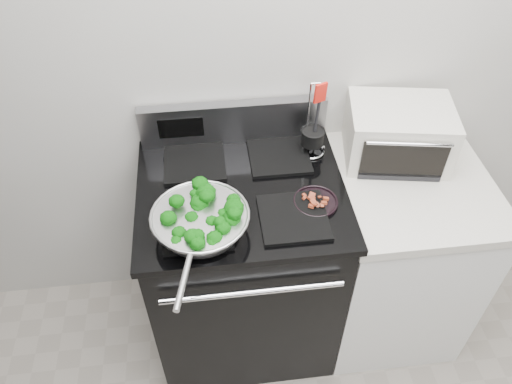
{
  "coord_description": "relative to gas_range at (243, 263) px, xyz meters",
  "views": [
    {
      "loc": [
        -0.41,
        0.07,
        2.27
      ],
      "look_at": [
        -0.25,
        1.36,
        0.98
      ],
      "focal_mm": 35.0,
      "sensor_mm": 36.0,
      "label": 1
    }
  ],
  "objects": [
    {
      "name": "back_wall",
      "position": [
        0.3,
        0.34,
        0.86
      ],
      "size": [
        4.0,
        0.02,
        2.7
      ],
      "primitive_type": "cube",
      "color": "beige",
      "rests_on": "ground"
    },
    {
      "name": "gas_range",
      "position": [
        0.0,
        0.0,
        0.0
      ],
      "size": [
        0.79,
        0.69,
        1.13
      ],
      "color": "black",
      "rests_on": "floor"
    },
    {
      "name": "counter",
      "position": [
        0.68,
        -0.0,
        -0.03
      ],
      "size": [
        0.62,
        0.68,
        0.92
      ],
      "color": "white",
      "rests_on": "floor"
    },
    {
      "name": "skillet",
      "position": [
        -0.16,
        -0.2,
        0.52
      ],
      "size": [
        0.34,
        0.53,
        0.07
      ],
      "rotation": [
        0.0,
        0.0,
        -0.23
      ],
      "color": "silver",
      "rests_on": "gas_range"
    },
    {
      "name": "broccoli_pile",
      "position": [
        -0.16,
        -0.19,
        0.53
      ],
      "size": [
        0.27,
        0.27,
        0.09
      ],
      "primitive_type": null,
      "color": "black",
      "rests_on": "skillet"
    },
    {
      "name": "bacon_plate",
      "position": [
        0.26,
        -0.11,
        0.48
      ],
      "size": [
        0.17,
        0.17,
        0.04
      ],
      "rotation": [
        0.0,
        0.0,
        -0.22
      ],
      "color": "black",
      "rests_on": "gas_range"
    },
    {
      "name": "utensil_holder",
      "position": [
        0.31,
        0.18,
        0.52
      ],
      "size": [
        0.11,
        0.11,
        0.33
      ],
      "rotation": [
        0.0,
        0.0,
        0.35
      ],
      "color": "silver",
      "rests_on": "gas_range"
    },
    {
      "name": "toaster_oven",
      "position": [
        0.65,
        0.15,
        0.55
      ],
      "size": [
        0.45,
        0.37,
        0.23
      ],
      "rotation": [
        0.0,
        0.0,
        -0.17
      ],
      "color": "silver",
      "rests_on": "counter"
    }
  ]
}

